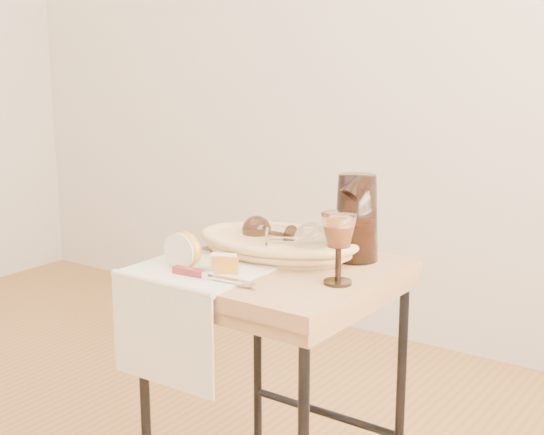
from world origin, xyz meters
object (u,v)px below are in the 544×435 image
Objects in this scene: bread_basket at (278,246)px; table_knife at (210,275)px; side_table at (277,393)px; goblet_lying_b at (292,239)px; wine_goblet at (338,248)px; apple_half at (185,249)px; tea_towel at (199,269)px; goblet_lying_a at (271,233)px; pitcher at (356,218)px.

table_knife is at bearing -93.82° from bread_basket.
bread_basket reaches higher than side_table.
wine_goblet is (0.18, -0.10, 0.03)m from goblet_lying_b.
side_table is 4.04× the size of wine_goblet.
apple_half is at bearing -163.33° from wine_goblet.
apple_half is at bearing 155.03° from table_knife.
apple_half is (-0.16, -0.15, 0.37)m from side_table.
goblet_lying_a reaches higher than tea_towel.
apple_half reaches higher than table_knife.
pitcher reaches higher than side_table.
goblet_lying_a is 0.59× the size of table_knife.
tea_towel is 2.13× the size of goblet_lying_b.
bread_basket is at bearing 122.45° from side_table.
pitcher reaches higher than tea_towel.
tea_towel is at bearing -156.16° from goblet_lying_b.
apple_half is (-0.35, -0.10, -0.03)m from wine_goblet.
goblet_lying_a reaches higher than bread_basket.
wine_goblet reaches higher than side_table.
goblet_lying_a is 0.90× the size of goblet_lying_b.
table_knife reaches higher than side_table.
side_table is at bearing 47.17° from tea_towel.
table_knife is (-0.06, -0.24, -0.04)m from goblet_lying_b.
goblet_lying_b reaches higher than goblet_lying_a.
bread_basket is 0.07m from goblet_lying_b.
side_table is 3.11× the size of table_knife.
wine_goblet is (0.27, -0.14, 0.03)m from goblet_lying_a.
bread_basket is 0.25m from apple_half.
goblet_lying_a is (-0.03, 0.02, 0.03)m from bread_basket.
pitcher reaches higher than bread_basket.
goblet_lying_a is at bearing 92.25° from table_knife.
tea_towel is 1.80× the size of wine_goblet.
bread_basket reaches higher than table_knife.
bread_basket is 2.32× the size of wine_goblet.
wine_goblet is at bearing -53.22° from pitcher.
tea_towel is 3.17× the size of apple_half.
goblet_lying_b is 0.85× the size of wine_goblet.
bread_basket reaches higher than tea_towel.
goblet_lying_b is 0.21m from wine_goblet.
apple_half is (-0.11, -0.22, 0.02)m from bread_basket.
tea_towel is 0.34m from wine_goblet.
wine_goblet is (0.06, -0.19, -0.02)m from pitcher.
pitcher reaches higher than table_knife.
goblet_lying_a is 0.49× the size of pitcher.
pitcher is 1.19× the size of table_knife.
goblet_lying_b is (0.13, 0.19, 0.05)m from tea_towel.
side_table is 0.47m from pitcher.
goblet_lying_b reaches higher than apple_half.
goblet_lying_a is 1.33× the size of apple_half.
tea_towel is 0.06m from apple_half.
side_table is 7.10× the size of apple_half.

